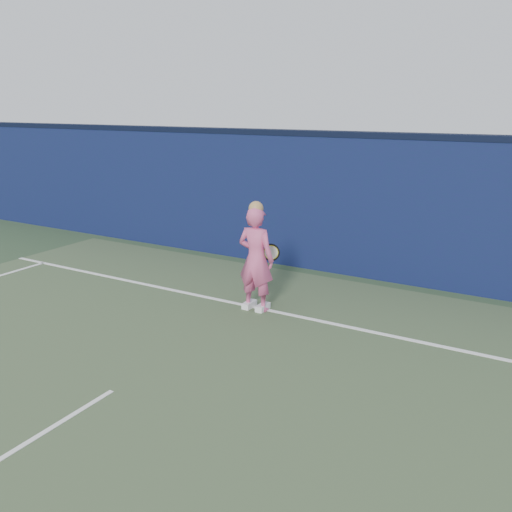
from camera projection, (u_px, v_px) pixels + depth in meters
The scene contains 6 objects.
ground at pixel (36, 438), 5.15m from camera, with size 80.00×80.00×0.00m, color #2B442A.
backstop_wall at pixel (317, 204), 10.23m from camera, with size 24.00×0.40×2.50m, color #0D1C3D.
wall_cap at pixel (319, 133), 9.88m from camera, with size 24.00×0.42×0.10m, color black.
player at pixel (256, 259), 8.18m from camera, with size 0.59×0.39×1.69m.
racket at pixel (270, 253), 8.56m from camera, with size 0.53×0.14×0.28m.
court_lines at pixel (5, 456), 4.88m from camera, with size 11.00×12.04×0.01m.
Camera 1 is at (4.06, -2.84, 3.07)m, focal length 38.00 mm.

